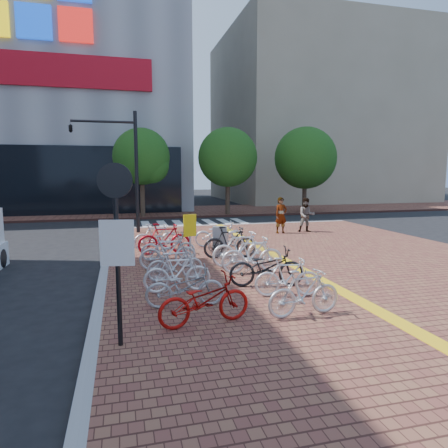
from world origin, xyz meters
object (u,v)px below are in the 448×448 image
object	(u,v)px
utility_box	(220,242)
bike_6	(164,239)
bike_11	(252,255)
bike_15	(219,234)
bike_9	(288,277)
bike_3	(175,264)
bike_10	(267,267)
pedestrian_a	(281,215)
bike_7	(156,237)
bike_8	(304,293)
traffic_light_pole	(107,149)
bike_12	(241,249)
bike_2	(177,272)
bike_13	(230,242)
bike_1	(185,287)
bike_5	(168,247)
pedestrian_b	(307,215)
notice_sign	(117,233)
bike_4	(168,252)
yellow_sign	(190,230)
bike_0	(204,300)
bike_14	(228,241)

from	to	relation	value
utility_box	bike_6	bearing A→B (deg)	154.13
bike_11	bike_15	distance (m)	4.42
bike_9	utility_box	bearing A→B (deg)	16.73
bike_3	bike_10	size ratio (longest dim) A/B	0.81
bike_11	pedestrian_a	xyz separation A→B (m)	(3.90, 7.15, 0.32)
bike_7	utility_box	world-z (taller)	utility_box
bike_8	traffic_light_pole	distance (m)	14.10
bike_10	bike_12	bearing A→B (deg)	10.59
bike_3	utility_box	size ratio (longest dim) A/B	1.47
bike_2	bike_13	world-z (taller)	bike_13
bike_3	bike_1	bearing A→B (deg)	171.48
bike_5	utility_box	bearing A→B (deg)	-82.80
bike_8	utility_box	bearing A→B (deg)	-2.29
bike_13	pedestrian_b	bearing A→B (deg)	-43.17
bike_2	bike_11	bearing A→B (deg)	-60.14
pedestrian_a	notice_sign	world-z (taller)	notice_sign
bike_12	notice_sign	size ratio (longest dim) A/B	0.60
bike_5	bike_4	bearing A→B (deg)	175.73
bike_3	bike_13	bearing A→B (deg)	-49.27
yellow_sign	bike_3	bearing A→B (deg)	-112.04
bike_15	pedestrian_b	bearing A→B (deg)	-55.70
bike_0	bike_7	xyz separation A→B (m)	(-0.28, 7.98, 0.02)
bike_1	bike_15	world-z (taller)	bike_15
bike_4	bike_10	size ratio (longest dim) A/B	0.90
bike_0	bike_4	bearing A→B (deg)	-7.68
bike_2	bike_12	distance (m)	3.31
bike_15	utility_box	bearing A→B (deg)	173.81
bike_1	traffic_light_pole	distance (m)	12.43
bike_5	pedestrian_a	world-z (taller)	pedestrian_a
bike_1	bike_13	world-z (taller)	bike_13
bike_8	bike_14	xyz separation A→B (m)	(0.21, 7.01, -0.08)
traffic_light_pole	bike_0	bearing A→B (deg)	-80.54
bike_15	traffic_light_pole	xyz separation A→B (m)	(-4.42, 4.79, 3.61)
bike_0	pedestrian_b	distance (m)	13.19
notice_sign	traffic_light_pole	xyz separation A→B (m)	(-0.51, 13.48, 2.11)
bike_15	bike_4	bearing A→B (deg)	150.02
bike_4	bike_9	size ratio (longest dim) A/B	1.11
pedestrian_a	notice_sign	bearing A→B (deg)	-132.18
bike_14	yellow_sign	size ratio (longest dim) A/B	0.99
pedestrian_a	traffic_light_pole	size ratio (longest dim) A/B	0.30
bike_1	yellow_sign	size ratio (longest dim) A/B	1.07
bike_5	bike_6	world-z (taller)	bike_6
bike_11	yellow_sign	world-z (taller)	yellow_sign
bike_10	yellow_sign	xyz separation A→B (m)	(-1.55, 3.01, 0.63)
bike_7	bike_10	size ratio (longest dim) A/B	0.87
bike_8	bike_12	bearing A→B (deg)	-5.15
bike_12	yellow_sign	distance (m)	1.76
bike_14	bike_15	distance (m)	1.14
bike_4	pedestrian_a	distance (m)	8.72
pedestrian_a	bike_5	bearing A→B (deg)	-149.98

